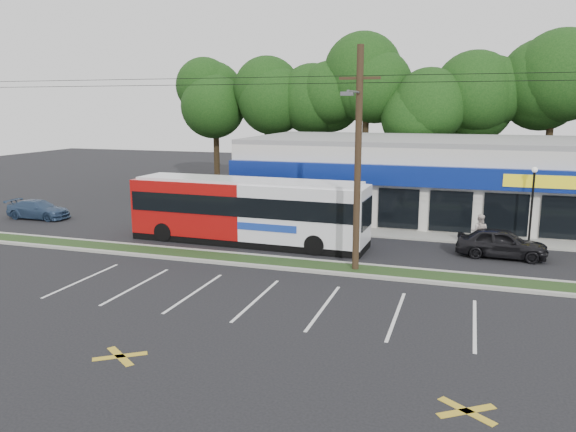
{
  "coord_description": "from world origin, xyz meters",
  "views": [
    {
      "loc": [
        7.72,
        -23.45,
        7.44
      ],
      "look_at": [
        -1.54,
        5.0,
        1.54
      ],
      "focal_mm": 35.0,
      "sensor_mm": 36.0,
      "label": 1
    }
  ],
  "objects_px": {
    "pedestrian_a": "(356,228)",
    "utility_pole": "(354,153)",
    "metrobus": "(248,209)",
    "car_blue": "(38,209)",
    "pedestrian_b": "(479,232)",
    "car_silver": "(184,216)",
    "lamp_post": "(533,196)",
    "car_dark": "(501,243)"
  },
  "relations": [
    {
      "from": "metrobus",
      "to": "car_dark",
      "type": "distance_m",
      "value": 13.21
    },
    {
      "from": "car_blue",
      "to": "utility_pole",
      "type": "bearing_deg",
      "value": -105.06
    },
    {
      "from": "pedestrian_a",
      "to": "car_silver",
      "type": "bearing_deg",
      "value": -36.03
    },
    {
      "from": "car_dark",
      "to": "car_silver",
      "type": "height_order",
      "value": "car_dark"
    },
    {
      "from": "car_silver",
      "to": "pedestrian_b",
      "type": "xyz_separation_m",
      "value": [
        17.39,
        -0.01,
        0.23
      ]
    },
    {
      "from": "car_silver",
      "to": "pedestrian_b",
      "type": "distance_m",
      "value": 17.4
    },
    {
      "from": "pedestrian_b",
      "to": "car_silver",
      "type": "bearing_deg",
      "value": 10.16
    },
    {
      "from": "metrobus",
      "to": "pedestrian_a",
      "type": "bearing_deg",
      "value": 16.21
    },
    {
      "from": "car_dark",
      "to": "pedestrian_b",
      "type": "height_order",
      "value": "pedestrian_b"
    },
    {
      "from": "utility_pole",
      "to": "car_dark",
      "type": "xyz_separation_m",
      "value": [
        6.6,
        4.66,
        -4.68
      ]
    },
    {
      "from": "car_silver",
      "to": "pedestrian_a",
      "type": "relative_size",
      "value": 2.3
    },
    {
      "from": "lamp_post",
      "to": "car_silver",
      "type": "bearing_deg",
      "value": -174.86
    },
    {
      "from": "car_blue",
      "to": "lamp_post",
      "type": "bearing_deg",
      "value": -86.83
    },
    {
      "from": "pedestrian_a",
      "to": "utility_pole",
      "type": "bearing_deg",
      "value": 68.47
    },
    {
      "from": "metrobus",
      "to": "car_silver",
      "type": "height_order",
      "value": "metrobus"
    },
    {
      "from": "pedestrian_a",
      "to": "pedestrian_b",
      "type": "bearing_deg",
      "value": 157.97
    },
    {
      "from": "lamp_post",
      "to": "pedestrian_b",
      "type": "distance_m",
      "value": 3.62
    },
    {
      "from": "car_silver",
      "to": "car_blue",
      "type": "relative_size",
      "value": 0.99
    },
    {
      "from": "utility_pole",
      "to": "pedestrian_b",
      "type": "bearing_deg",
      "value": 47.47
    },
    {
      "from": "metrobus",
      "to": "pedestrian_a",
      "type": "relative_size",
      "value": 7.14
    },
    {
      "from": "utility_pole",
      "to": "car_blue",
      "type": "relative_size",
      "value": 11.57
    },
    {
      "from": "lamp_post",
      "to": "metrobus",
      "type": "distance_m",
      "value": 15.32
    },
    {
      "from": "car_dark",
      "to": "car_blue",
      "type": "relative_size",
      "value": 1.0
    },
    {
      "from": "lamp_post",
      "to": "car_silver",
      "type": "xyz_separation_m",
      "value": [
        -20.0,
        -1.8,
        -1.97
      ]
    },
    {
      "from": "car_silver",
      "to": "pedestrian_b",
      "type": "bearing_deg",
      "value": -84.79
    },
    {
      "from": "metrobus",
      "to": "car_dark",
      "type": "xyz_separation_m",
      "value": [
        13.12,
        1.09,
        -1.14
      ]
    },
    {
      "from": "car_blue",
      "to": "pedestrian_b",
      "type": "distance_m",
      "value": 27.98
    },
    {
      "from": "pedestrian_a",
      "to": "pedestrian_b",
      "type": "relative_size",
      "value": 0.99
    },
    {
      "from": "pedestrian_a",
      "to": "car_dark",
      "type": "bearing_deg",
      "value": 146.01
    },
    {
      "from": "metrobus",
      "to": "car_silver",
      "type": "relative_size",
      "value": 3.1
    },
    {
      "from": "metrobus",
      "to": "car_blue",
      "type": "bearing_deg",
      "value": 174.46
    },
    {
      "from": "car_dark",
      "to": "car_blue",
      "type": "distance_m",
      "value": 29.03
    },
    {
      "from": "car_silver",
      "to": "car_blue",
      "type": "distance_m",
      "value": 10.6
    },
    {
      "from": "utility_pole",
      "to": "pedestrian_b",
      "type": "xyz_separation_m",
      "value": [
        5.56,
        6.06,
        -4.48
      ]
    },
    {
      "from": "lamp_post",
      "to": "pedestrian_a",
      "type": "height_order",
      "value": "lamp_post"
    },
    {
      "from": "pedestrian_b",
      "to": "car_dark",
      "type": "bearing_deg",
      "value": 136.71
    },
    {
      "from": "lamp_post",
      "to": "metrobus",
      "type": "xyz_separation_m",
      "value": [
        -14.69,
        -4.3,
        -0.8
      ]
    },
    {
      "from": "car_silver",
      "to": "pedestrian_a",
      "type": "bearing_deg",
      "value": -89.95
    },
    {
      "from": "car_dark",
      "to": "car_silver",
      "type": "relative_size",
      "value": 1.01
    },
    {
      "from": "utility_pole",
      "to": "lamp_post",
      "type": "relative_size",
      "value": 11.76
    },
    {
      "from": "car_blue",
      "to": "pedestrian_a",
      "type": "relative_size",
      "value": 2.33
    },
    {
      "from": "pedestrian_b",
      "to": "car_blue",
      "type": "bearing_deg",
      "value": 11.31
    }
  ]
}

